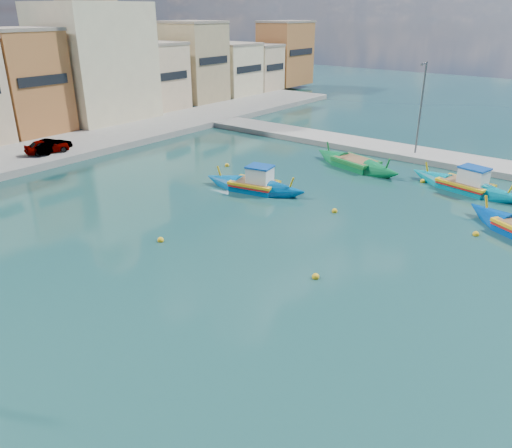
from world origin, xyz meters
TOP-DOWN VIEW (x-y plane):
  - ground at (0.00, 0.00)m, footprint 160.00×160.00m
  - east_quay at (18.00, 0.00)m, footprint 4.00×70.00m
  - north_quay at (0.00, 32.00)m, footprint 80.00×8.00m
  - north_townhouses at (6.68, 39.36)m, footprint 83.20×7.87m
  - church_block at (10.00, 40.00)m, footprint 10.00×10.00m
  - quay_street_lamp at (17.44, 6.00)m, footprint 1.18×0.16m
  - luzzu_turquoise_cabin at (11.57, -0.04)m, footprint 3.80×9.01m
  - luzzu_blue_cabin at (2.43, 11.77)m, footprint 3.41×8.28m
  - luzzu_cyan_mid at (11.82, 8.72)m, footprint 4.42×9.23m
  - mooring_buoys at (1.76, 5.81)m, footprint 19.35×20.50m

SIDE VIEW (x-z plane):
  - ground at x=0.00m, z-range 0.00..0.00m
  - mooring_buoys at x=1.76m, z-range -0.10..0.26m
  - east_quay at x=18.00m, z-range 0.00..0.50m
  - luzzu_cyan_mid at x=11.82m, z-range -1.05..1.61m
  - north_quay at x=0.00m, z-range 0.00..0.60m
  - luzzu_turquoise_cabin at x=11.57m, z-range -1.07..1.75m
  - luzzu_blue_cabin at x=2.43m, z-range -1.08..1.77m
  - quay_street_lamp at x=17.44m, z-range 0.34..8.34m
  - north_townhouses at x=6.68m, z-range -0.10..10.09m
  - church_block at x=10.00m, z-range -1.14..17.96m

